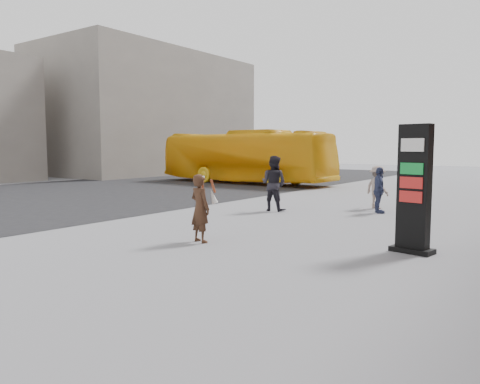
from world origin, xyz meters
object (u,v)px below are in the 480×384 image
Objects in this scene: pedestrian_b at (377,187)px; pedestrian_c at (379,190)px; pedestrian_a at (274,183)px; info_pylon at (414,189)px; bus at (245,157)px; woman at (200,207)px.

pedestrian_c is (0.46, -1.13, 0.00)m from pedestrian_b.
pedestrian_a is 3.53m from pedestrian_c.
pedestrian_b is 1.00× the size of pedestrian_c.
pedestrian_c is at bearing 125.11° from info_pylon.
pedestrian_b is at bearing -11.44° from pedestrian_c.
info_pylon is at bearing 144.20° from pedestrian_a.
pedestrian_b is at bearing -137.80° from pedestrian_a.
info_pylon is 19.25m from bus.
pedestrian_c is (1.75, 7.12, -0.04)m from woman.
pedestrian_b is (10.69, -7.00, -0.83)m from bus.
info_pylon is 4.68m from woman.
woman is 7.33m from pedestrian_c.
pedestrian_a is at bearing -137.44° from bus.
info_pylon is at bearing 172.05° from pedestrian_c.
woman is at bearing 132.70° from pedestrian_c.
pedestrian_c is (-2.57, 5.37, -0.57)m from info_pylon.
woman is at bearing 102.39° from pedestrian_a.
woman is 8.35m from pedestrian_b.
pedestrian_b is at bearing 124.52° from info_pylon.
pedestrian_a is 1.24× the size of pedestrian_b.
pedestrian_c is at bearing -156.44° from pedestrian_a.
pedestrian_a is at bearing 155.76° from info_pylon.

